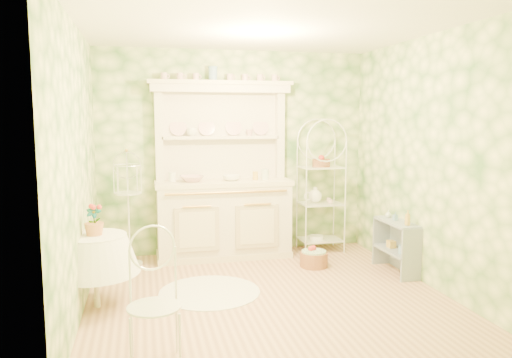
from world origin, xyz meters
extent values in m
plane|color=tan|center=(0.00, 0.00, 0.00)|extent=(3.60, 3.60, 0.00)
plane|color=white|center=(0.00, 0.00, 2.70)|extent=(3.60, 3.60, 0.00)
plane|color=#F6F8B4|center=(-1.80, 0.00, 1.35)|extent=(3.60, 3.60, 0.00)
plane|color=#F6F8B4|center=(1.80, 0.00, 1.35)|extent=(3.60, 3.60, 0.00)
plane|color=#F6F8B4|center=(0.00, 1.80, 1.35)|extent=(3.60, 3.60, 0.00)
plane|color=#F6F8B4|center=(0.00, -1.80, 1.35)|extent=(3.60, 3.60, 0.00)
cube|color=white|center=(-0.20, 1.52, 1.15)|extent=(1.87, 0.61, 2.29)
cube|color=white|center=(1.15, 1.54, 0.95)|extent=(0.60, 0.43, 1.89)
cube|color=#8C99AC|center=(1.68, 0.41, 0.30)|extent=(0.29, 0.72, 0.61)
cylinder|color=white|center=(-1.68, 0.06, 0.38)|extent=(0.82, 0.82, 0.77)
cube|color=white|center=(-1.16, -1.22, 0.45)|extent=(0.48, 0.48, 0.90)
cube|color=white|center=(-1.40, 1.36, 0.70)|extent=(0.37, 0.37, 1.40)
cylinder|color=#965F3D|center=(0.80, 0.83, 0.11)|extent=(0.35, 0.35, 0.21)
cylinder|color=white|center=(-0.56, 0.22, 0.00)|extent=(1.26, 1.26, 0.01)
imported|color=white|center=(-0.61, 1.51, 1.02)|extent=(0.31, 0.31, 0.07)
imported|color=white|center=(-0.10, 1.49, 1.02)|extent=(0.23, 0.23, 0.07)
imported|color=white|center=(-0.58, 1.68, 1.61)|extent=(0.17, 0.17, 0.10)
imported|color=white|center=(0.18, 1.68, 1.61)|extent=(0.11, 0.11, 0.09)
imported|color=#3F7238|center=(-1.68, 0.06, 0.85)|extent=(0.17, 0.14, 0.28)
imported|color=gold|center=(1.68, 0.18, 0.68)|extent=(0.07, 0.07, 0.17)
imported|color=#759DC7|center=(1.68, 0.46, 0.65)|extent=(0.05, 0.05, 0.10)
imported|color=silver|center=(1.68, 0.63, 0.65)|extent=(0.08, 0.08, 0.09)
camera|label=1|loc=(-1.22, -4.80, 1.84)|focal=35.00mm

